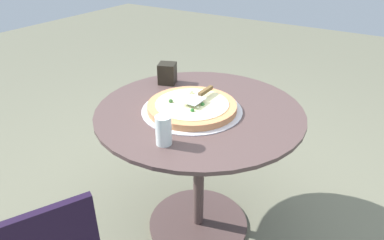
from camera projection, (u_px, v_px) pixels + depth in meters
The scene contains 6 objects.
ground_plane at pixel (198, 223), 1.99m from camera, with size 10.00×10.00×0.00m, color #6B6A55.
patio_table at pixel (199, 145), 1.73m from camera, with size 0.98×0.98×0.74m.
pizza_on_tray at pixel (192, 107), 1.61m from camera, with size 0.47×0.47×0.06m.
pizza_server at pixel (200, 95), 1.62m from camera, with size 0.21×0.08×0.02m.
drinking_cup at pixel (164, 130), 1.34m from camera, with size 0.06×0.06×0.12m, color white.
napkin_dispenser at pixel (167, 73), 1.88m from camera, with size 0.09×0.09×0.11m, color black.
Camera 1 is at (-1.25, -0.75, 1.48)m, focal length 32.34 mm.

